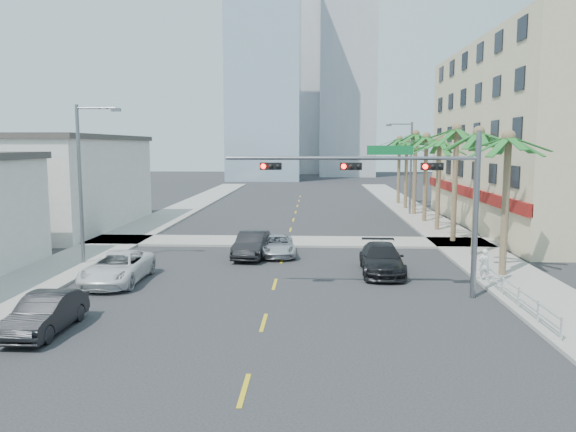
# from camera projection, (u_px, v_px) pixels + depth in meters

# --- Properties ---
(ground) EXTENTS (260.00, 260.00, 0.00)m
(ground) POSITION_uv_depth(u_px,v_px,m) (252.00, 363.00, 17.54)
(ground) COLOR #262628
(ground) RESTS_ON ground
(sidewalk_right) EXTENTS (4.00, 120.00, 0.15)m
(sidewalk_right) POSITION_uv_depth(u_px,v_px,m) (468.00, 248.00, 36.79)
(sidewalk_right) COLOR gray
(sidewalk_right) RESTS_ON ground
(sidewalk_left) EXTENTS (4.00, 120.00, 0.15)m
(sidewalk_left) POSITION_uv_depth(u_px,v_px,m) (108.00, 245.00, 37.92)
(sidewalk_left) COLOR gray
(sidewalk_left) RESTS_ON ground
(sidewalk_cross) EXTENTS (80.00, 4.00, 0.15)m
(sidewalk_cross) POSITION_uv_depth(u_px,v_px,m) (287.00, 241.00, 39.34)
(sidewalk_cross) COLOR gray
(sidewalk_cross) RESTS_ON ground
(building_right) EXTENTS (15.25, 28.00, 15.00)m
(building_right) POSITION_uv_depth(u_px,v_px,m) (563.00, 136.00, 45.31)
(building_right) COLOR #CBB98F
(building_right) RESTS_ON ground
(building_left_far) EXTENTS (11.00, 18.00, 7.20)m
(building_left_far) POSITION_uv_depth(u_px,v_px,m) (52.00, 184.00, 45.77)
(building_left_far) COLOR beige
(building_left_far) RESTS_ON ground
(tower_far_left) EXTENTS (14.00, 14.00, 48.00)m
(tower_far_left) POSITION_uv_depth(u_px,v_px,m) (264.00, 56.00, 109.09)
(tower_far_left) COLOR #99B2C6
(tower_far_left) RESTS_ON ground
(tower_far_right) EXTENTS (12.00, 12.00, 60.00)m
(tower_far_right) POSITION_uv_depth(u_px,v_px,m) (348.00, 38.00, 122.40)
(tower_far_right) COLOR #ADADB2
(tower_far_right) RESTS_ON ground
(tower_far_center) EXTENTS (16.00, 16.00, 42.00)m
(tower_far_center) POSITION_uv_depth(u_px,v_px,m) (295.00, 88.00, 138.96)
(tower_far_center) COLOR #ADADB2
(tower_far_center) RESTS_ON ground
(traffic_signal_mast) EXTENTS (11.12, 0.54, 7.20)m
(traffic_signal_mast) POSITION_uv_depth(u_px,v_px,m) (403.00, 184.00, 24.52)
(traffic_signal_mast) COLOR slate
(traffic_signal_mast) RESTS_ON ground
(palm_tree_0) EXTENTS (4.80, 4.80, 7.80)m
(palm_tree_0) POSITION_uv_depth(u_px,v_px,m) (509.00, 139.00, 28.01)
(palm_tree_0) COLOR brown
(palm_tree_0) RESTS_ON ground
(palm_tree_1) EXTENTS (4.80, 4.80, 8.16)m
(palm_tree_1) POSITION_uv_depth(u_px,v_px,m) (479.00, 134.00, 33.12)
(palm_tree_1) COLOR brown
(palm_tree_1) RESTS_ON ground
(palm_tree_2) EXTENTS (4.80, 4.80, 8.52)m
(palm_tree_2) POSITION_uv_depth(u_px,v_px,m) (457.00, 130.00, 38.23)
(palm_tree_2) COLOR brown
(palm_tree_2) RESTS_ON ground
(palm_tree_3) EXTENTS (4.80, 4.80, 7.80)m
(palm_tree_3) POSITION_uv_depth(u_px,v_px,m) (440.00, 141.00, 43.47)
(palm_tree_3) COLOR brown
(palm_tree_3) RESTS_ON ground
(palm_tree_4) EXTENTS (4.80, 4.80, 8.16)m
(palm_tree_4) POSITION_uv_depth(u_px,v_px,m) (427.00, 138.00, 48.58)
(palm_tree_4) COLOR brown
(palm_tree_4) RESTS_ON ground
(palm_tree_5) EXTENTS (4.80, 4.80, 8.52)m
(palm_tree_5) POSITION_uv_depth(u_px,v_px,m) (416.00, 135.00, 53.69)
(palm_tree_5) COLOR brown
(palm_tree_5) RESTS_ON ground
(palm_tree_6) EXTENTS (4.80, 4.80, 7.80)m
(palm_tree_6) POSITION_uv_depth(u_px,v_px,m) (407.00, 142.00, 58.93)
(palm_tree_6) COLOR brown
(palm_tree_6) RESTS_ON ground
(palm_tree_7) EXTENTS (4.80, 4.80, 8.16)m
(palm_tree_7) POSITION_uv_depth(u_px,v_px,m) (400.00, 140.00, 64.04)
(palm_tree_7) COLOR brown
(palm_tree_7) RESTS_ON ground
(streetlight_left) EXTENTS (2.55, 0.25, 9.00)m
(streetlight_left) POSITION_uv_depth(u_px,v_px,m) (83.00, 176.00, 31.31)
(streetlight_left) COLOR slate
(streetlight_left) RESTS_ON ground
(streetlight_right) EXTENTS (2.55, 0.25, 9.00)m
(streetlight_right) POSITION_uv_depth(u_px,v_px,m) (409.00, 163.00, 54.06)
(streetlight_right) COLOR slate
(streetlight_right) RESTS_ON ground
(guardrail) EXTENTS (0.08, 8.08, 1.00)m
(guardrail) POSITION_uv_depth(u_px,v_px,m) (519.00, 295.00, 22.92)
(guardrail) COLOR silver
(guardrail) RESTS_ON ground
(car_parked_mid) EXTENTS (1.53, 4.30, 1.41)m
(car_parked_mid) POSITION_uv_depth(u_px,v_px,m) (46.00, 313.00, 20.33)
(car_parked_mid) COLOR black
(car_parked_mid) RESTS_ON ground
(car_parked_far) EXTENTS (2.52, 5.45, 1.51)m
(car_parked_far) POSITION_uv_depth(u_px,v_px,m) (117.00, 268.00, 27.72)
(car_parked_far) COLOR silver
(car_parked_far) RESTS_ON ground
(car_lane_left) EXTENTS (2.09, 4.88, 1.56)m
(car_lane_left) POSITION_uv_depth(u_px,v_px,m) (252.00, 245.00, 33.98)
(car_lane_left) COLOR black
(car_lane_left) RESTS_ON ground
(car_lane_center) EXTENTS (2.55, 4.72, 1.26)m
(car_lane_center) POSITION_uv_depth(u_px,v_px,m) (277.00, 245.00, 34.59)
(car_lane_center) COLOR silver
(car_lane_center) RESTS_ON ground
(car_lane_right) EXTENTS (2.31, 5.41, 1.55)m
(car_lane_right) POSITION_uv_depth(u_px,v_px,m) (382.00, 259.00, 29.71)
(car_lane_right) COLOR black
(car_lane_right) RESTS_ON ground
(pedestrian) EXTENTS (0.60, 0.43, 1.55)m
(pedestrian) POSITION_uv_depth(u_px,v_px,m) (484.00, 265.00, 27.64)
(pedestrian) COLOR white
(pedestrian) RESTS_ON sidewalk_right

